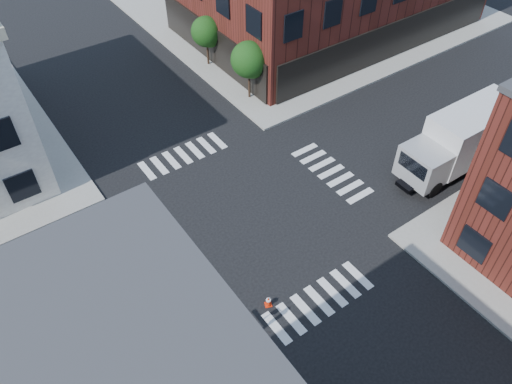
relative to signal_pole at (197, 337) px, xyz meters
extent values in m
plane|color=black|center=(6.72, 6.68, -2.86)|extent=(120.00, 120.00, 0.00)
cube|color=gray|center=(27.72, 27.68, -2.78)|extent=(30.00, 30.00, 0.15)
cylinder|color=black|center=(14.22, 16.68, -1.97)|extent=(0.18, 0.18, 1.47)
cylinder|color=black|center=(14.22, 16.68, -1.24)|extent=(0.12, 0.12, 1.47)
sphere|color=#14320D|center=(14.22, 16.68, 0.44)|extent=(2.69, 2.69, 2.69)
sphere|color=#14320D|center=(14.47, 16.58, -0.10)|extent=(1.85, 1.85, 1.85)
cylinder|color=black|center=(14.22, 22.68, -2.04)|extent=(0.18, 0.18, 1.33)
cylinder|color=black|center=(14.22, 22.68, -1.38)|extent=(0.12, 0.12, 1.33)
sphere|color=#14320D|center=(14.22, 22.68, 0.14)|extent=(2.43, 2.43, 2.43)
sphere|color=#14320D|center=(14.47, 22.58, -0.35)|extent=(1.67, 1.67, 1.67)
cylinder|color=black|center=(-0.08, -0.12, -0.56)|extent=(0.12, 0.12, 4.60)
cylinder|color=black|center=(-0.08, -0.12, -2.56)|extent=(0.28, 0.28, 0.30)
cube|color=#053819|center=(0.47, -0.12, 0.29)|extent=(1.10, 0.03, 0.22)
cube|color=#053819|center=(-0.08, 0.43, 0.54)|extent=(0.03, 1.10, 0.22)
imported|color=black|center=(0.27, -0.02, 1.04)|extent=(0.22, 0.18, 1.10)
imported|color=black|center=(-0.18, 0.23, 1.04)|extent=(0.18, 0.22, 1.10)
cube|color=silver|center=(21.56, 2.56, -0.54)|extent=(6.44, 2.86, 3.42)
cube|color=maroon|center=(21.54, 1.16, -0.54)|extent=(2.43, 0.08, 0.77)
cube|color=maroon|center=(21.59, 3.96, -0.54)|extent=(2.43, 0.08, 0.77)
cube|color=#A0A0A2|center=(17.37, 2.63, -1.15)|extent=(2.25, 2.68, 2.21)
cube|color=black|center=(16.33, 2.64, -0.76)|extent=(0.14, 2.10, 0.99)
cube|color=black|center=(20.24, 2.58, -2.31)|extent=(8.84, 1.24, 0.28)
cylinder|color=black|center=(17.36, 1.47, -2.31)|extent=(1.11, 0.40, 1.10)
cylinder|color=black|center=(17.39, 3.79, -2.31)|extent=(1.11, 0.40, 1.10)
cylinder|color=black|center=(21.33, 1.41, -2.31)|extent=(1.11, 0.40, 1.10)
cylinder|color=black|center=(21.36, 3.72, -2.31)|extent=(1.11, 0.40, 1.10)
cylinder|color=black|center=(23.97, 1.37, -2.31)|extent=(1.11, 0.40, 1.10)
cylinder|color=black|center=(24.01, 3.68, -2.31)|extent=(1.11, 0.40, 1.10)
cube|color=red|center=(4.47, 0.98, -2.84)|extent=(0.46, 0.46, 0.04)
cone|color=red|center=(4.47, 0.98, -2.53)|extent=(0.44, 0.44, 0.65)
cylinder|color=white|center=(4.47, 0.98, -2.44)|extent=(0.25, 0.25, 0.07)
camera|label=1|loc=(-4.11, -10.05, 18.84)|focal=35.00mm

